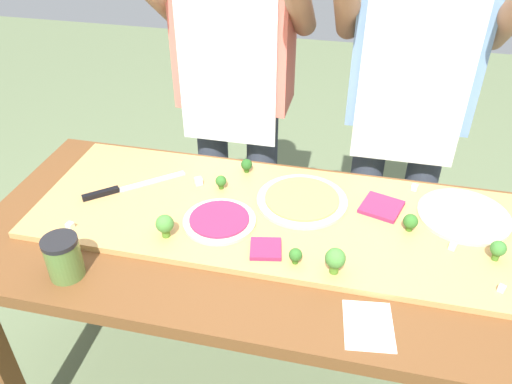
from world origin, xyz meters
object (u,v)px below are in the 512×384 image
object	(u,v)px
pizza_whole_beet_magenta	(220,220)
cheese_crumble_d	(415,187)
cheese_crumble_a	(502,289)
prep_table	(281,266)
broccoli_floret_back_right	(165,225)
broccoli_floret_back_mid	(335,259)
cheese_crumble_f	(70,226)
cheese_crumble_e	(453,246)
cheese_crumble_c	(199,181)
cook_left	(235,77)
pizza_slice_far_left	(381,207)
broccoli_floret_front_right	(295,255)
broccoli_floret_front_mid	(221,181)
sauce_jar	(63,257)
pizza_slice_near_left	(266,249)
broccoli_floret_front_left	(498,249)
pizza_whole_pesto_green	(302,200)
pizza_whole_cheese_artichoke	(464,215)
chefs_knife	(120,189)
broccoli_floret_back_left	(411,222)
broccoli_floret_center_left	(247,165)
recipe_note	(368,326)
cook_right	(409,93)

from	to	relation	value
pizza_whole_beet_magenta	cheese_crumble_d	distance (m)	0.61
cheese_crumble_a	prep_table	bearing A→B (deg)	169.55
broccoli_floret_back_right	broccoli_floret_back_mid	distance (m)	0.46
broccoli_floret_back_right	cheese_crumble_f	bearing A→B (deg)	-174.05
cheese_crumble_d	cheese_crumble_e	xyz separation A→B (m)	(0.09, -0.26, -0.00)
cheese_crumble_f	cheese_crumble_e	bearing A→B (deg)	8.20
cheese_crumble_c	cook_left	bearing A→B (deg)	88.79
pizza_slice_far_left	broccoli_floret_front_right	distance (m)	0.35
broccoli_floret_front_mid	sauce_jar	world-z (taller)	sauce_jar
pizza_slice_near_left	broccoli_floret_front_left	xyz separation A→B (m)	(0.58, 0.10, 0.03)
prep_table	cheese_crumble_d	size ratio (longest dim) A/B	100.74
cheese_crumble_f	cheese_crumble_d	bearing A→B (deg)	23.51
pizza_whole_pesto_green	pizza_whole_cheese_artichoke	bearing A→B (deg)	3.76
chefs_knife	broccoli_floret_front_left	bearing A→B (deg)	-3.79
broccoli_floret_back_mid	broccoli_floret_back_left	bearing A→B (deg)	48.91
cheese_crumble_e	cheese_crumble_c	bearing A→B (deg)	169.38
broccoli_floret_back_left	cheese_crumble_a	size ratio (longest dim) A/B	3.34
pizza_whole_pesto_green	broccoli_floret_back_right	xyz separation A→B (m)	(-0.34, -0.24, 0.03)
cheese_crumble_c	broccoli_floret_front_mid	bearing A→B (deg)	-5.26
broccoli_floret_back_right	sauce_jar	size ratio (longest dim) A/B	0.59
broccoli_floret_front_right	sauce_jar	xyz separation A→B (m)	(-0.56, -0.15, 0.01)
broccoli_floret_back_right	cheese_crumble_d	xyz separation A→B (m)	(0.66, 0.38, -0.03)
sauce_jar	cheese_crumble_e	bearing A→B (deg)	17.30
prep_table	broccoli_floret_center_left	xyz separation A→B (m)	(-0.17, 0.27, 0.15)
pizza_slice_near_left	cheese_crumble_a	bearing A→B (deg)	-1.48
broccoli_floret_front_left	pizza_slice_near_left	bearing A→B (deg)	-170.31
cheese_crumble_c	cheese_crumble_d	bearing A→B (deg)	10.23
cheese_crumble_a	cheese_crumble_c	size ratio (longest dim) A/B	0.71
broccoli_floret_front_right	recipe_note	xyz separation A→B (m)	(0.20, -0.15, -0.04)
broccoli_floret_front_mid	cook_left	size ratio (longest dim) A/B	0.03
broccoli_floret_front_left	broccoli_floret_front_right	xyz separation A→B (m)	(-0.50, -0.13, -0.01)
cheese_crumble_c	prep_table	bearing A→B (deg)	-29.82
broccoli_floret_back_right	cheese_crumble_c	xyz separation A→B (m)	(0.01, 0.26, -0.03)
broccoli_floret_back_left	cook_right	size ratio (longest dim) A/B	0.03
chefs_knife	recipe_note	xyz separation A→B (m)	(0.77, -0.35, -0.02)
broccoli_floret_back_mid	cheese_crumble_a	world-z (taller)	broccoli_floret_back_mid
broccoli_floret_front_mid	cook_right	size ratio (longest dim) A/B	0.03
pizza_whole_pesto_green	broccoli_floret_front_right	distance (m)	0.27
recipe_note	cheese_crumble_c	bearing A→B (deg)	141.44
pizza_whole_cheese_artichoke	cook_left	distance (m)	0.90
broccoli_floret_center_left	cheese_crumble_a	xyz separation A→B (m)	(0.72, -0.38, -0.02)
pizza_whole_beet_magenta	cheese_crumble_a	distance (m)	0.74
chefs_knife	broccoli_floret_center_left	world-z (taller)	broccoli_floret_center_left
recipe_note	pizza_whole_beet_magenta	bearing A→B (deg)	147.92
prep_table	sauce_jar	distance (m)	0.59
pizza_whole_beet_magenta	broccoli_floret_front_mid	world-z (taller)	broccoli_floret_front_mid
pizza_whole_beet_magenta	broccoli_floret_front_left	distance (m)	0.74
cheese_crumble_a	pizza_slice_near_left	bearing A→B (deg)	178.52
pizza_whole_pesto_green	cheese_crumble_a	world-z (taller)	same
broccoli_floret_back_mid	cheese_crumble_a	size ratio (longest dim) A/B	4.73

